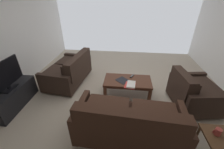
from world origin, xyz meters
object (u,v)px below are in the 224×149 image
coffee_table (127,82)px  armchair_side (193,92)px  sofa_main (129,123)px  coffee_mug (218,132)px  loose_magazine (123,80)px  flat_tv (4,76)px  end_table (219,142)px  loveseat_near (70,71)px  book_stack (131,85)px  tv_remote (132,76)px  tv_stand (13,97)px

coffee_table → armchair_side: armchair_side is taller
sofa_main → coffee_mug: 1.19m
coffee_table → coffee_mug: 1.88m
coffee_mug → loose_magazine: coffee_mug is taller
flat_tv → coffee_mug: flat_tv is taller
end_table → flat_tv: size_ratio=0.59×
coffee_table → armchair_side: size_ratio=1.05×
end_table → armchair_side: (-0.13, -1.22, -0.08)m
armchair_side → flat_tv: bearing=6.3°
flat_tv → loose_magazine: (-2.32, -0.65, -0.35)m
loveseat_near → loose_magazine: size_ratio=5.37×
sofa_main → loose_magazine: size_ratio=6.43×
armchair_side → book_stack: 1.32m
sofa_main → flat_tv: size_ratio=1.98×
flat_tv → armchair_side: size_ratio=0.87×
loose_magazine → tv_remote: bearing=-4.1°
sofa_main → coffee_table: (0.04, -1.24, -0.03)m
sofa_main → loveseat_near: 2.30m
sofa_main → book_stack: (-0.03, -1.01, 0.06)m
tv_remote → loose_magazine: 0.30m
coffee_mug → tv_remote: coffee_mug is taller
coffee_table → end_table: size_ratio=2.06×
tv_stand → coffee_mug: size_ratio=11.19×
book_stack → loose_magazine: bearing=-47.1°
tv_remote → loose_magazine: (0.22, 0.21, -0.01)m
tv_stand → flat_tv: bearing=106.3°
tv_stand → flat_tv: 0.53m
loveseat_near → flat_tv: flat_tv is taller
tv_stand → coffee_mug: (-3.63, 0.76, 0.35)m
coffee_table → tv_stand: (2.43, 0.67, -0.11)m
coffee_mug → tv_remote: size_ratio=0.63×
end_table → coffee_mug: bearing=-38.1°
coffee_table → coffee_mug: size_ratio=10.72×
flat_tv → book_stack: (-2.50, -0.45, -0.33)m
loveseat_near → loose_magazine: loveseat_near is taller
coffee_mug → flat_tv: bearing=-11.8°
armchair_side → loveseat_near: bearing=-12.8°
end_table → tv_stand: end_table is taller
coffee_mug → sofa_main: bearing=-9.4°
coffee_mug → armchair_side: bearing=-98.9°
loveseat_near → tv_remote: bearing=171.8°
armchair_side → book_stack: size_ratio=3.51×
flat_tv → tv_remote: 2.70m
book_stack → coffee_mug: bearing=133.1°
coffee_mug → book_stack: 1.66m
sofa_main → book_stack: 1.02m
tv_stand → book_stack: bearing=-169.9°
coffee_mug → tv_remote: bearing=-55.8°
loveseat_near → armchair_side: 3.02m
coffee_mug → tv_remote: (1.09, -1.61, -0.16)m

